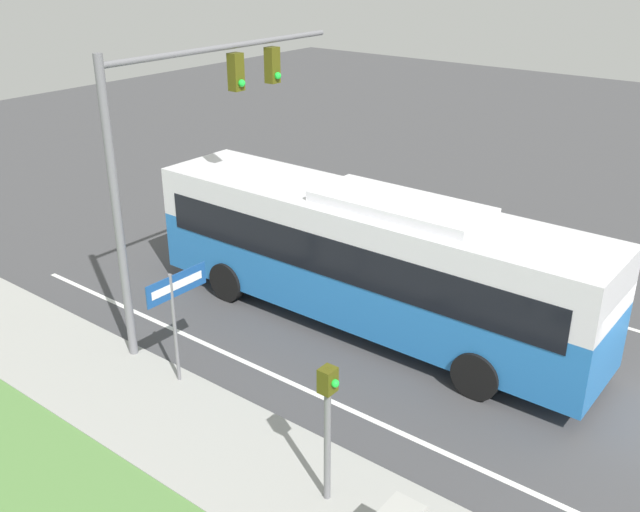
# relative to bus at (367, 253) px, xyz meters

# --- Properties ---
(ground_plane) EXTENTS (80.00, 80.00, 0.00)m
(ground_plane) POSITION_rel_bus_xyz_m (0.34, -5.99, -1.98)
(ground_plane) COLOR #424244
(lane_divider_near) EXTENTS (0.14, 30.00, 0.01)m
(lane_divider_near) POSITION_rel_bus_xyz_m (-3.26, -5.99, -1.98)
(lane_divider_near) COLOR silver
(lane_divider_near) RESTS_ON ground_plane
(bus) EXTENTS (2.71, 12.04, 3.58)m
(bus) POSITION_rel_bus_xyz_m (0.00, 0.00, 0.00)
(bus) COLOR #236BB7
(bus) RESTS_ON ground_plane
(signal_gantry) EXTENTS (7.35, 0.41, 7.03)m
(signal_gantry) POSITION_rel_bus_xyz_m (-2.53, 3.40, 3.08)
(signal_gantry) COLOR slate
(signal_gantry) RESTS_ON ground_plane
(pedestrian_signal) EXTENTS (0.28, 0.34, 2.77)m
(pedestrian_signal) POSITION_rel_bus_xyz_m (-5.71, -3.14, -0.07)
(pedestrian_signal) COLOR slate
(pedestrian_signal) RESTS_ON ground_plane
(street_sign) EXTENTS (1.63, 0.08, 2.70)m
(street_sign) POSITION_rel_bus_xyz_m (-4.71, 1.70, 0.01)
(street_sign) COLOR slate
(street_sign) RESTS_ON ground_plane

